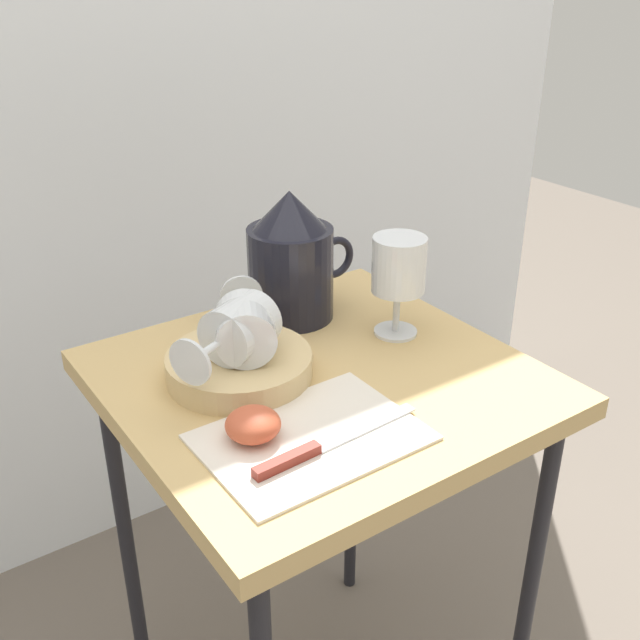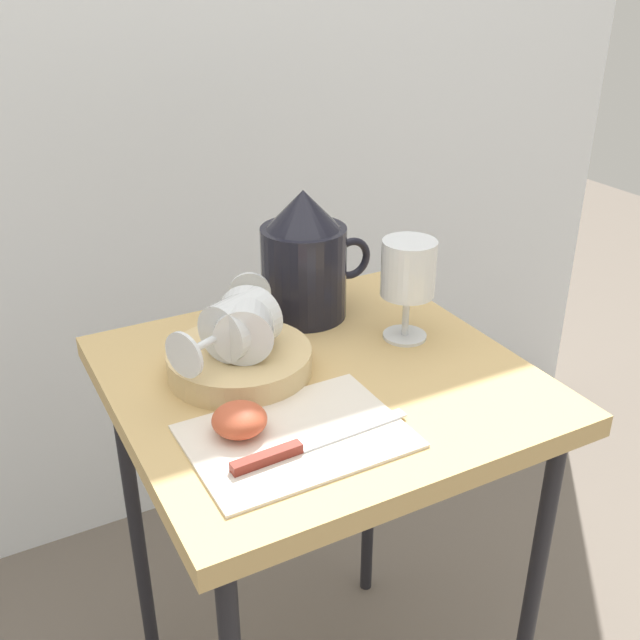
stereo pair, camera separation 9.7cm
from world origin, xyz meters
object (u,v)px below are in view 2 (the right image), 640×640
Objects in this scene: basket_tray at (240,361)px; wine_glass_tipped_near at (238,325)px; knife at (296,448)px; wine_glass_tipped_far at (246,323)px; apple_half_left at (239,420)px; pitcher at (304,267)px; wine_glass_upright at (408,274)px; table at (320,417)px.

wine_glass_tipped_near reaches higher than basket_tray.
wine_glass_tipped_near is at bearing 86.02° from knife.
wine_glass_tipped_far is 0.15m from apple_half_left.
pitcher is 0.17m from wine_glass_upright.
wine_glass_upright is 0.93× the size of wine_glass_tipped_far.
wine_glass_upright is 0.33m from knife.
pitcher is at bearing 49.56° from apple_half_left.
wine_glass_upright is (0.16, 0.03, 0.17)m from table.
wine_glass_upright is (0.09, -0.14, 0.02)m from pitcher.
apple_half_left reaches higher than basket_tray.
wine_glass_tipped_near is (-0.00, -0.00, 0.06)m from basket_tray.
basket_tray is at bearing 151.01° from table.
wine_glass_tipped_near is at bearing 153.65° from table.
knife is at bearing -94.22° from basket_tray.
apple_half_left is (-0.05, -0.13, -0.05)m from wine_glass_tipped_near.
wine_glass_upright is 0.24m from wine_glass_tipped_far.
apple_half_left reaches higher than knife.
knife is (0.04, -0.06, -0.01)m from apple_half_left.
apple_half_left is at bearing -113.11° from wine_glass_tipped_near.
wine_glass_tipped_far is at bearing 63.23° from apple_half_left.
pitcher is at bearing 69.28° from table.
basket_tray is 0.97× the size of pitcher.
pitcher is 1.25× the size of wine_glass_tipped_near.
pitcher is 0.33m from apple_half_left.
wine_glass_upright is at bearing 33.74° from knife.
wine_glass_tipped_far is (0.01, -0.00, 0.06)m from basket_tray.
knife is (-0.01, -0.20, -0.01)m from basket_tray.
basket_tray is at bearing 85.78° from knife.
wine_glass_tipped_far is at bearing -140.81° from pitcher.
wine_glass_upright is at bearing 11.59° from table.
wine_glass_upright is (0.25, -0.02, 0.08)m from basket_tray.
knife is (-0.01, -0.19, -0.07)m from wine_glass_tipped_near.
wine_glass_tipped_near is 2.45× the size of apple_half_left.
table is 0.24m from wine_glass_upright.
wine_glass_tipped_near is 0.20m from knife.
knife is (-0.27, -0.18, -0.09)m from wine_glass_upright.
table is at bearing 28.57° from apple_half_left.
basket_tray is 0.20m from knife.
wine_glass_upright is at bearing -3.79° from wine_glass_tipped_far.
table is 3.51× the size of pitcher.
wine_glass_tipped_far is at bearing 176.21° from wine_glass_upright.
wine_glass_tipped_near is at bearing -171.92° from wine_glass_tipped_far.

